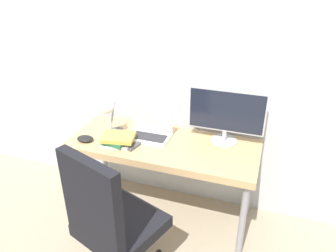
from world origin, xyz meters
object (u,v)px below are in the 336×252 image
object	(u,v)px
office_chair	(110,219)
game_controller	(85,139)
monitor	(226,114)
book_stack	(117,140)
desk_lamp	(109,113)
laptop	(150,132)

from	to	relation	value
office_chair	game_controller	distance (m)	0.82
monitor	book_stack	size ratio (longest dim) A/B	2.17
desk_lamp	book_stack	bearing A→B (deg)	-42.21
laptop	desk_lamp	xyz separation A→B (m)	(-0.32, -0.10, 0.18)
desk_lamp	laptop	bearing A→B (deg)	17.90
desk_lamp	game_controller	distance (m)	0.30
monitor	game_controller	world-z (taller)	monitor
monitor	laptop	bearing A→B (deg)	-167.74
monitor	game_controller	distance (m)	1.17
book_stack	game_controller	world-z (taller)	book_stack
office_chair	game_controller	bearing A→B (deg)	131.15
desk_lamp	book_stack	size ratio (longest dim) A/B	1.17
office_chair	game_controller	xyz separation A→B (m)	(-0.53, 0.61, 0.18)
game_controller	office_chair	bearing A→B (deg)	-48.85
game_controller	monitor	bearing A→B (deg)	18.58
book_stack	laptop	bearing A→B (deg)	44.03
monitor	office_chair	world-z (taller)	monitor
monitor	desk_lamp	size ratio (longest dim) A/B	1.85
laptop	office_chair	bearing A→B (deg)	-87.21
monitor	game_controller	bearing A→B (deg)	-161.42
monitor	book_stack	xyz separation A→B (m)	(-0.81, -0.33, -0.20)
monitor	office_chair	size ratio (longest dim) A/B	0.55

